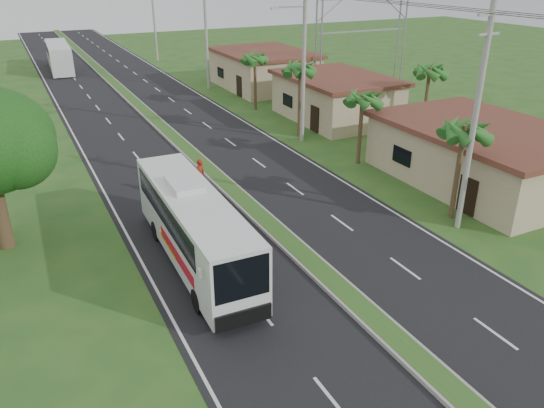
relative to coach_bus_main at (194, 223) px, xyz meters
name	(u,v)px	position (x,y,z in m)	size (l,w,h in m)	color
ground	(338,289)	(4.51, -4.61, -1.95)	(180.00, 180.00, 0.00)	#26541E
road_asphalt	(185,149)	(4.51, 15.39, -1.94)	(14.00, 160.00, 0.02)	black
median_strip	(185,148)	(4.51, 15.39, -1.85)	(1.20, 160.00, 0.18)	gray
lane_edge_left	(89,164)	(-2.19, 15.39, -1.95)	(0.12, 160.00, 0.01)	silver
lane_edge_right	(269,137)	(11.21, 15.39, -1.95)	(0.12, 160.00, 0.01)	silver
shop_near	(482,154)	(18.51, 1.39, -0.17)	(8.60, 12.60, 3.52)	tan
shop_mid	(336,97)	(18.51, 17.39, -0.10)	(7.60, 10.60, 3.67)	tan
shop_far	(264,69)	(18.51, 31.39, -0.02)	(8.60, 11.60, 3.82)	tan
palm_verge_a	(464,130)	(13.51, -1.61, 2.79)	(2.40, 2.40, 5.45)	#473321
palm_verge_b	(362,99)	(13.91, 7.39, 2.41)	(2.40, 2.40, 5.05)	#473321
palm_verge_c	(300,69)	(13.31, 14.39, 3.17)	(2.40, 2.40, 5.85)	#473321
palm_verge_d	(255,58)	(13.81, 23.39, 2.60)	(2.40, 2.40, 5.25)	#473321
palm_behind_shop	(430,71)	(22.01, 10.39, 2.98)	(2.40, 2.40, 5.65)	#473321
utility_pole_a	(475,118)	(13.01, -2.61, 3.72)	(1.60, 0.28, 11.00)	gray
utility_pole_b	(304,55)	(12.98, 13.39, 4.30)	(3.20, 0.28, 12.00)	gray
utility_pole_c	(206,33)	(13.01, 33.39, 3.72)	(1.60, 0.28, 11.00)	gray
utility_pole_d	(154,19)	(13.01, 53.39, 3.47)	(1.60, 0.28, 10.50)	gray
billboard_lattice	(363,22)	(26.51, 25.39, 4.87)	(10.18, 1.18, 12.07)	gray
coach_bus_main	(194,223)	(0.00, 0.00, 0.00)	(2.54, 11.03, 3.55)	silver
coach_bus_far	(59,55)	(0.30, 51.36, -0.12)	(2.96, 11.21, 3.23)	silver
motorcyclist	(201,186)	(2.51, 6.34, -1.05)	(1.94, 1.20, 2.47)	black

